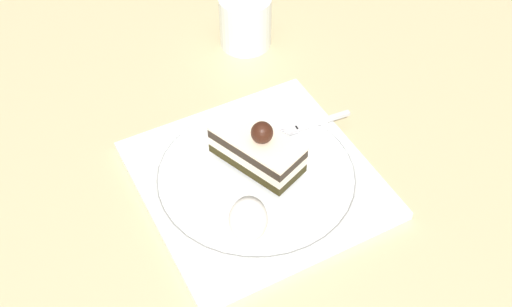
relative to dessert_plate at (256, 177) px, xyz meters
name	(u,v)px	position (x,y,z in m)	size (l,w,h in m)	color
ground_plane	(276,177)	(-0.02, 0.00, -0.01)	(2.40, 2.40, 0.00)	tan
dessert_plate	(256,177)	(0.00, 0.00, 0.00)	(0.29, 0.29, 0.02)	white
cake_slice	(257,148)	(-0.01, -0.01, 0.03)	(0.10, 0.12, 0.06)	#2C250C
whipped_cream_dollop	(248,220)	(0.03, 0.08, 0.04)	(0.04, 0.04, 0.05)	white
fork	(304,126)	(-0.08, -0.05, 0.01)	(0.12, 0.02, 0.00)	silver
drink_glass_near	(245,24)	(-0.07, -0.25, 0.02)	(0.07, 0.07, 0.07)	white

